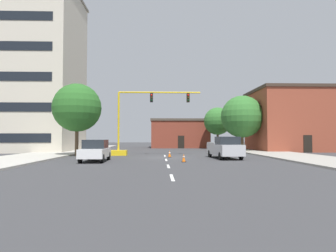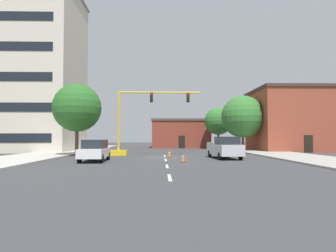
{
  "view_description": "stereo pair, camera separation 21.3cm",
  "coord_description": "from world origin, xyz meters",
  "views": [
    {
      "loc": [
        -0.66,
        -28.32,
        1.96
      ],
      "look_at": [
        0.39,
        4.21,
        3.17
      ],
      "focal_mm": 31.62,
      "sensor_mm": 36.0,
      "label": 1
    },
    {
      "loc": [
        -0.45,
        -28.33,
        1.96
      ],
      "look_at": [
        0.39,
        4.21,
        3.17
      ],
      "focal_mm": 31.62,
      "sensor_mm": 36.0,
      "label": 2
    }
  ],
  "objects": [
    {
      "name": "tree_right_mid",
      "position": [
        10.81,
        11.76,
        4.75
      ],
      "size": [
        5.76,
        5.76,
        7.64
      ],
      "color": "brown",
      "rests_on": "ground_plane"
    },
    {
      "name": "lane_stripe_seg_2",
      "position": [
        0.0,
        -3.0,
        0.0
      ],
      "size": [
        0.16,
        2.4,
        0.01
      ],
      "primitive_type": "cube",
      "color": "silver",
      "rests_on": "ground_plane"
    },
    {
      "name": "building_row_right",
      "position": [
        18.05,
        13.08,
        4.37
      ],
      "size": [
        10.49,
        10.11,
        8.72
      ],
      "color": "brown",
      "rests_on": "ground_plane"
    },
    {
      "name": "building_brick_center",
      "position": [
        3.25,
        26.62,
        2.61
      ],
      "size": [
        10.63,
        8.04,
        5.2
      ],
      "color": "brown",
      "rests_on": "ground_plane"
    },
    {
      "name": "tree_right_far",
      "position": [
        9.09,
        20.04,
        4.57
      ],
      "size": [
        4.53,
        4.53,
        6.84
      ],
      "color": "brown",
      "rests_on": "ground_plane"
    },
    {
      "name": "sidewalk_left",
      "position": [
        -12.74,
        8.0,
        0.07
      ],
      "size": [
        6.0,
        56.0,
        0.14
      ],
      "primitive_type": "cube",
      "color": "#B2ADA3",
      "rests_on": "ground_plane"
    },
    {
      "name": "sedan_white_near_left",
      "position": [
        -5.72,
        -4.38,
        0.89
      ],
      "size": [
        1.92,
        4.53,
        1.74
      ],
      "color": "white",
      "rests_on": "ground_plane"
    },
    {
      "name": "traffic_cone_roadside_a",
      "position": [
        0.42,
        0.3,
        0.33
      ],
      "size": [
        0.36,
        0.36,
        0.67
      ],
      "color": "black",
      "rests_on": "ground_plane"
    },
    {
      "name": "lane_stripe_seg_3",
      "position": [
        0.0,
        2.5,
        0.0
      ],
      "size": [
        0.16,
        2.4,
        0.01
      ],
      "primitive_type": "cube",
      "color": "silver",
      "rests_on": "ground_plane"
    },
    {
      "name": "lane_stripe_seg_0",
      "position": [
        0.0,
        -14.0,
        0.0
      ],
      "size": [
        0.16,
        2.4,
        0.01
      ],
      "primitive_type": "cube",
      "color": "silver",
      "rests_on": "ground_plane"
    },
    {
      "name": "ground_plane",
      "position": [
        0.0,
        0.0,
        0.0
      ],
      "size": [
        160.0,
        160.0,
        0.0
      ],
      "primitive_type": "plane",
      "color": "#38383A"
    },
    {
      "name": "lane_stripe_seg_1",
      "position": [
        0.0,
        -8.5,
        0.0
      ],
      "size": [
        0.16,
        2.4,
        0.01
      ],
      "primitive_type": "cube",
      "color": "silver",
      "rests_on": "ground_plane"
    },
    {
      "name": "traffic_signal_gantry",
      "position": [
        -3.65,
        3.32,
        2.28
      ],
      "size": [
        9.66,
        1.2,
        6.83
      ],
      "color": "yellow",
      "rests_on": "ground_plane"
    },
    {
      "name": "tree_left_near",
      "position": [
        -9.05,
        2.29,
        4.97
      ],
      "size": [
        4.96,
        4.96,
        7.46
      ],
      "color": "brown",
      "rests_on": "ground_plane"
    },
    {
      "name": "traffic_cone_roadside_b",
      "position": [
        1.32,
        -5.21,
        0.32
      ],
      "size": [
        0.36,
        0.36,
        0.65
      ],
      "color": "black",
      "rests_on": "ground_plane"
    },
    {
      "name": "sidewalk_right",
      "position": [
        12.74,
        8.0,
        0.07
      ],
      "size": [
        6.0,
        56.0,
        0.14
      ],
      "primitive_type": "cube",
      "color": "#9E998E",
      "rests_on": "ground_plane"
    },
    {
      "name": "pickup_truck_silver",
      "position": [
        5.38,
        -1.49,
        0.97
      ],
      "size": [
        2.4,
        5.53,
        1.99
      ],
      "color": "#BCBCC1",
      "rests_on": "ground_plane"
    },
    {
      "name": "building_tall_left",
      "position": [
        -19.2,
        13.22,
        11.22
      ],
      "size": [
        14.46,
        12.24,
        22.42
      ],
      "color": "beige",
      "rests_on": "ground_plane"
    }
  ]
}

